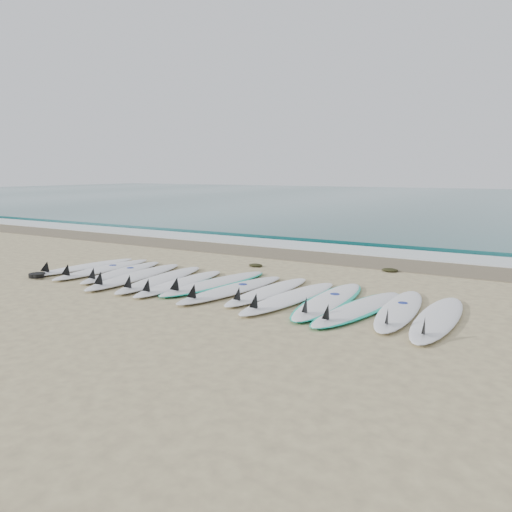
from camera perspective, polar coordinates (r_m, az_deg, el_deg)
The scene contains 22 objects.
ground at distance 9.15m, azimuth -3.69°, elevation -3.79°, with size 120.00×120.00×0.00m, color tan.
ocean at distance 40.24m, azimuth 23.22°, elevation 5.86°, with size 120.00×55.00×0.03m, color #205A5C.
wet_sand_band at distance 12.69m, azimuth 6.69°, elevation -0.03°, with size 120.00×1.80×0.01m, color brown.
foam_band at distance 13.96m, azimuth 8.99°, elevation 0.86°, with size 120.00×1.40×0.04m, color silver.
wave_crest at distance 15.35m, azimuth 11.04°, elevation 1.71°, with size 120.00×1.00×0.10m, color #205A5C.
surfboard_0 at distance 11.59m, azimuth -19.20°, elevation -1.17°, with size 0.81×2.59×0.33m.
surfboard_1 at distance 11.18m, azimuth -17.26°, elevation -1.44°, with size 0.58×2.66×0.34m.
surfboard_2 at distance 10.76m, azimuth -15.18°, elevation -1.77°, with size 0.86×2.58×0.32m.
surfboard_3 at distance 10.23m, azimuth -13.80°, elevation -2.26°, with size 0.85×2.89×0.36m.
surfboard_4 at distance 9.85m, azimuth -11.01°, elevation -2.62°, with size 0.87×2.79×0.35m.
surfboard_5 at distance 9.46m, azimuth -8.83°, elevation -3.08°, with size 0.61×2.61×0.33m.
surfboard_6 at distance 9.41m, azimuth -4.81°, elevation -3.10°, with size 1.07×2.82×0.35m.
surfboard_7 at distance 8.86m, azimuth -2.95°, elevation -3.83°, with size 0.95×2.78×0.35m.
surfboard_8 at distance 8.72m, azimuth 1.23°, elevation -4.06°, with size 0.69×2.56×0.32m.
surfboard_9 at distance 8.29m, azimuth 3.71°, elevation -4.79°, with size 0.88×2.77×0.35m.
surfboard_10 at distance 8.22m, azimuth 8.27°, elevation -5.05°, with size 0.74×2.77×0.35m.
surfboard_11 at distance 7.84m, azimuth 11.59°, elevation -5.89°, with size 1.05×2.68×0.33m.
surfboard_12 at distance 7.88m, azimuth 16.01°, elevation -5.93°, with size 0.73×2.64×0.33m.
surfboard_13 at distance 7.60m, azimuth 19.99°, elevation -6.71°, with size 0.56×2.66×0.34m.
seaweed_near at distance 11.26m, azimuth -0.04°, elevation -1.06°, with size 0.33×0.26×0.06m, color black.
seaweed_far at distance 11.08m, azimuth 15.06°, elevation -1.55°, with size 0.36×0.28×0.07m, color black.
leash_coil at distance 11.02m, azimuth -23.71°, elevation -2.03°, with size 0.46×0.36×0.11m.
Camera 1 is at (4.98, -7.37, 2.12)m, focal length 35.00 mm.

